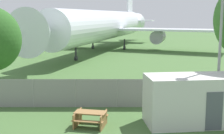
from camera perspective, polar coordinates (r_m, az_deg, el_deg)
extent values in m
cylinder|color=gray|center=(19.63, -13.95, -4.66)|extent=(0.07, 0.07, 1.75)
cylinder|color=gray|center=(19.17, -6.53, -4.78)|extent=(0.07, 0.07, 1.75)
cylinder|color=gray|center=(19.04, 1.12, -4.82)|extent=(0.07, 0.07, 1.75)
cylinder|color=gray|center=(19.25, 8.75, -4.77)|extent=(0.07, 0.07, 1.75)
cylinder|color=gray|center=(19.79, 16.08, -4.64)|extent=(0.07, 0.07, 1.75)
cube|color=gray|center=(19.04, 1.12, -4.82)|extent=(56.00, 0.01, 1.75)
cylinder|color=white|center=(50.20, -1.05, 7.66)|extent=(14.83, 37.22, 4.60)
cone|color=white|center=(30.82, -12.91, 6.32)|extent=(5.70, 5.70, 4.60)
cone|color=white|center=(71.07, 4.22, 8.14)|extent=(5.57, 6.67, 4.14)
cube|color=white|center=(49.97, 11.50, 6.67)|extent=(17.51, 11.67, 0.30)
cylinder|color=#939399|center=(50.73, 8.65, 5.45)|extent=(3.14, 4.55, 2.07)
cube|color=white|center=(56.05, -11.05, 6.96)|extent=(17.41, 7.58, 0.30)
cylinder|color=#939399|center=(55.37, -8.48, 5.78)|extent=(3.14, 4.55, 2.07)
cube|color=white|center=(66.91, 3.45, 8.47)|extent=(10.74, 6.35, 0.20)
cylinder|color=#2D2D33|center=(39.03, -6.40, 2.44)|extent=(0.24, 0.24, 1.73)
cylinder|color=#2D2D33|center=(39.10, -6.38, 1.59)|extent=(0.44, 0.62, 0.56)
cylinder|color=#2D2D33|center=(51.45, 2.53, 4.16)|extent=(0.24, 0.24, 1.73)
cylinder|color=#2D2D33|center=(51.50, 2.52, 3.52)|extent=(0.44, 0.62, 0.56)
cylinder|color=#2D2D33|center=(53.03, -3.29, 4.31)|extent=(0.24, 0.24, 1.73)
cylinder|color=#2D2D33|center=(53.09, -3.28, 3.69)|extent=(0.44, 0.62, 0.56)
cube|color=silver|center=(16.58, 14.62, -5.87)|extent=(4.91, 2.77, 2.54)
cube|color=#4C515B|center=(15.92, 18.42, -7.71)|extent=(0.84, 0.13, 1.90)
cube|color=olive|center=(15.91, -3.75, -8.23)|extent=(1.70, 1.06, 0.04)
cube|color=olive|center=(16.51, -3.21, -8.65)|extent=(1.60, 0.59, 0.04)
cube|color=olive|center=(15.49, -4.31, -9.90)|extent=(1.60, 0.59, 0.04)
cube|color=olive|center=(15.86, -1.31, -9.68)|extent=(0.34, 1.38, 0.74)
cube|color=olive|center=(16.21, -6.11, -9.30)|extent=(0.34, 1.38, 0.74)
cylinder|color=#99999E|center=(18.70, 19.41, 3.97)|extent=(0.16, 0.16, 7.91)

